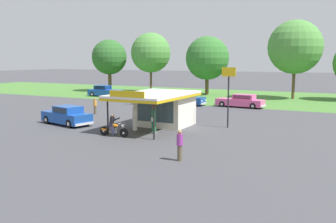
{
  "coord_description": "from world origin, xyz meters",
  "views": [
    {
      "loc": [
        13.12,
        -22.04,
        5.22
      ],
      "look_at": [
        0.57,
        2.55,
        1.4
      ],
      "focal_mm": 39.5,
      "sensor_mm": 36.0,
      "label": 1
    }
  ],
  "objects": [
    {
      "name": "ground_plane",
      "position": [
        0.0,
        0.0,
        0.0
      ],
      "size": [
        300.0,
        300.0,
        0.0
      ],
      "primitive_type": "plane",
      "color": "#424247"
    },
    {
      "name": "grass_verge_strip",
      "position": [
        0.0,
        30.0,
        0.0
      ],
      "size": [
        120.0,
        24.0,
        0.01
      ],
      "primitive_type": "cube",
      "color": "#477A33",
      "rests_on": "ground"
    },
    {
      "name": "service_station_kiosk",
      "position": [
        -0.53,
        3.73,
        1.63
      ],
      "size": [
        4.64,
        7.61,
        3.21
      ],
      "color": "silver",
      "rests_on": "ground"
    },
    {
      "name": "gas_pump_nearside",
      "position": [
        -1.34,
        0.87,
        0.91
      ],
      "size": [
        0.44,
        0.44,
        2.0
      ],
      "color": "slate",
      "rests_on": "ground"
    },
    {
      "name": "gas_pump_offside",
      "position": [
        0.27,
        0.87,
        0.94
      ],
      "size": [
        0.44,
        0.44,
        2.05
      ],
      "color": "slate",
      "rests_on": "ground"
    },
    {
      "name": "motorcycle_with_rider",
      "position": [
        -1.68,
        -1.38,
        0.65
      ],
      "size": [
        2.3,
        0.7,
        1.58
      ],
      "color": "black",
      "rests_on": "ground"
    },
    {
      "name": "featured_classic_sedan",
      "position": [
        -7.92,
        0.86,
        0.71
      ],
      "size": [
        5.11,
        2.83,
        1.54
      ],
      "color": "#19479E",
      "rests_on": "ground"
    },
    {
      "name": "parked_car_back_row_far_left",
      "position": [
        -10.46,
        19.88,
        0.71
      ],
      "size": [
        5.45,
        3.16,
        1.55
      ],
      "color": "#7AC6D1",
      "rests_on": "ground"
    },
    {
      "name": "parked_car_back_row_centre_right",
      "position": [
        1.66,
        18.39,
        0.68
      ],
      "size": [
        5.59,
        2.16,
        1.47
      ],
      "color": "#E55993",
      "rests_on": "ground"
    },
    {
      "name": "parked_car_back_row_right",
      "position": [
        -19.61,
        21.71,
        0.73
      ],
      "size": [
        5.33,
        2.13,
        1.61
      ],
      "color": "#19479E",
      "rests_on": "ground"
    },
    {
      "name": "parked_car_second_row_spare",
      "position": [
        -5.05,
        17.56,
        0.68
      ],
      "size": [
        5.18,
        1.93,
        1.51
      ],
      "color": "#19479E",
      "rests_on": "ground"
    },
    {
      "name": "bystander_chatting_near_pumps",
      "position": [
        -10.62,
        15.08,
        0.82
      ],
      "size": [
        0.34,
        0.34,
        1.54
      ],
      "color": "brown",
      "rests_on": "ground"
    },
    {
      "name": "bystander_admiring_sedan",
      "position": [
        5.1,
        -4.98,
        0.86
      ],
      "size": [
        0.34,
        0.34,
        1.64
      ],
      "color": "brown",
      "rests_on": "ground"
    },
    {
      "name": "bystander_strolling_foreground",
      "position": [
        -5.94,
        12.28,
        0.86
      ],
      "size": [
        0.34,
        0.34,
        1.64
      ],
      "color": "#2D3351",
      "rests_on": "ground"
    },
    {
      "name": "bystander_standing_back_lot",
      "position": [
        -9.61,
        6.72,
        0.83
      ],
      "size": [
        0.34,
        0.34,
        1.59
      ],
      "color": "brown",
      "rests_on": "ground"
    },
    {
      "name": "tree_oak_distant_spare",
      "position": [
        -17.06,
        30.83,
        6.39
      ],
      "size": [
        6.46,
        6.46,
        9.7
      ],
      "color": "brown",
      "rests_on": "ground"
    },
    {
      "name": "tree_oak_far_right",
      "position": [
        -7.33,
        31.01,
        5.44
      ],
      "size": [
        6.57,
        6.57,
        8.86
      ],
      "color": "brown",
      "rests_on": "ground"
    },
    {
      "name": "tree_oak_left",
      "position": [
        5.47,
        30.6,
        7.01
      ],
      "size": [
        7.25,
        7.25,
        10.64
      ],
      "color": "brown",
      "rests_on": "ground"
    },
    {
      "name": "tree_oak_far_left",
      "position": [
        -24.38,
        29.57,
        5.66
      ],
      "size": [
        5.9,
        5.9,
        8.75
      ],
      "color": "brown",
      "rests_on": "ground"
    },
    {
      "name": "roadside_pole_sign",
      "position": [
        4.31,
        5.52,
        3.21
      ],
      "size": [
        1.1,
        0.12,
        4.7
      ],
      "color": "black",
      "rests_on": "ground"
    }
  ]
}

